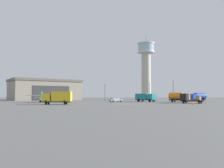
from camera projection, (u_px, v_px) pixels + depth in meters
ground_plane at (125, 104)px, 54.90m from camera, size 400.00×400.00×0.00m
control_tower at (146, 65)px, 123.85m from camera, size 9.20×9.20×34.17m
hangar at (44, 90)px, 104.60m from camera, size 34.68×31.83×9.13m
airplane_white at (44, 97)px, 67.81m from camera, size 10.68×8.38×3.15m
truck_flatbed_black at (188, 99)px, 60.77m from camera, size 6.41×5.56×2.57m
truck_fuel_tanker_orange at (178, 97)px, 71.13m from camera, size 6.20×5.46×3.04m
truck_box_yellow at (58, 97)px, 52.46m from camera, size 6.38×3.33×2.94m
truck_fuel_tanker_blue at (197, 97)px, 81.25m from camera, size 6.95×5.17×2.99m
truck_box_teal at (145, 97)px, 75.19m from camera, size 6.43×6.70×2.69m
car_silver at (115, 100)px, 73.20m from camera, size 4.53×3.65×1.37m
light_post_west at (149, 89)px, 103.13m from camera, size 0.44×0.44×8.21m
light_post_east at (173, 88)px, 97.47m from camera, size 0.44×0.44×8.67m
light_post_centre at (104, 90)px, 97.31m from camera, size 0.44×0.44×7.53m
traffic_cone_near_left at (76, 102)px, 60.27m from camera, size 0.36×0.36×0.60m
traffic_cone_near_right at (192, 103)px, 51.51m from camera, size 0.36×0.36×0.73m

